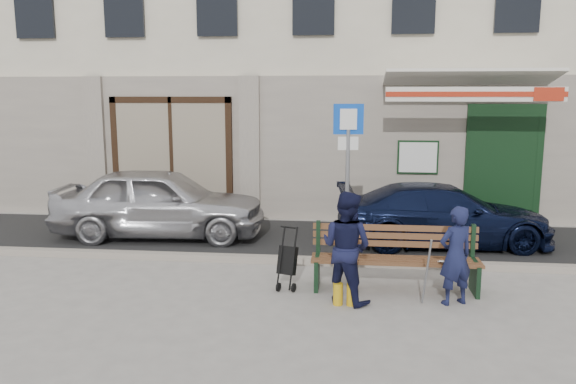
# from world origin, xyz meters

# --- Properties ---
(ground) EXTENTS (80.00, 80.00, 0.00)m
(ground) POSITION_xyz_m (0.00, 0.00, 0.00)
(ground) COLOR #9E9991
(ground) RESTS_ON ground
(asphalt_lane) EXTENTS (60.00, 3.20, 0.01)m
(asphalt_lane) POSITION_xyz_m (0.00, 3.10, 0.01)
(asphalt_lane) COLOR #282828
(asphalt_lane) RESTS_ON ground
(curb) EXTENTS (60.00, 0.18, 0.12)m
(curb) POSITION_xyz_m (0.00, 1.50, 0.06)
(curb) COLOR #9E9384
(curb) RESTS_ON ground
(building) EXTENTS (20.00, 8.27, 10.00)m
(building) POSITION_xyz_m (0.01, 8.45, 4.97)
(building) COLOR beige
(building) RESTS_ON ground
(car_silver) EXTENTS (4.20, 1.90, 1.40)m
(car_silver) POSITION_xyz_m (-2.88, 3.04, 0.70)
(car_silver) COLOR silver
(car_silver) RESTS_ON ground
(car_navy) EXTENTS (4.07, 1.90, 1.15)m
(car_navy) POSITION_xyz_m (2.59, 3.02, 0.57)
(car_navy) COLOR black
(car_navy) RESTS_ON ground
(parking_sign) EXTENTS (0.49, 0.11, 2.65)m
(parking_sign) POSITION_xyz_m (0.79, 1.68, 1.77)
(parking_sign) COLOR gray
(parking_sign) RESTS_ON ground
(bench) EXTENTS (2.40, 1.17, 0.98)m
(bench) POSITION_xyz_m (1.45, 0.39, 0.46)
(bench) COLOR brown
(bench) RESTS_ON ground
(man) EXTENTS (0.58, 0.50, 1.35)m
(man) POSITION_xyz_m (2.25, -0.08, 0.67)
(man) COLOR #161A3D
(man) RESTS_ON ground
(woman) EXTENTS (0.93, 0.87, 1.53)m
(woman) POSITION_xyz_m (0.80, -0.13, 0.76)
(woman) COLOR black
(woman) RESTS_ON ground
(stroller) EXTENTS (0.32, 0.41, 0.89)m
(stroller) POSITION_xyz_m (-0.05, 0.32, 0.39)
(stroller) COLOR black
(stroller) RESTS_ON ground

